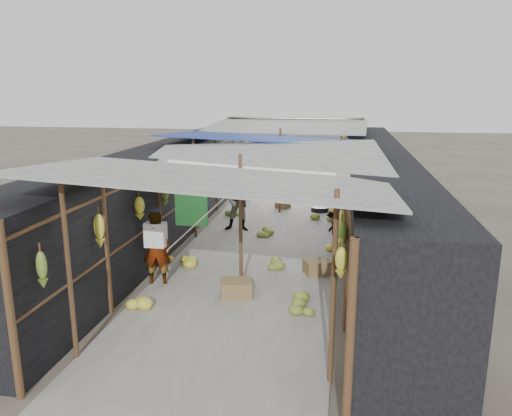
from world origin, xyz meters
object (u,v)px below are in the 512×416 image
Objects in this scene: shopper_blue at (239,200)px; vendor_seated at (333,229)px; black_basin at (320,209)px; vendor_elderly at (156,248)px; crate_near at (236,289)px.

vendor_seated is (2.52, -1.03, -0.40)m from shopper_blue.
vendor_elderly reaches higher than black_basin.
black_basin is 0.60× the size of vendor_seated.
shopper_blue is at bearing -129.32° from black_basin.
vendor_seated reaches higher than black_basin.
vendor_elderly is (-1.67, 0.38, 0.58)m from crate_near.
shopper_blue reaches higher than vendor_elderly.
black_basin is 3.58m from vendor_seated.
vendor_seated is at bearing 48.09° from crate_near.
vendor_seated is at bearing -149.77° from vendor_elderly.
black_basin is at bearing 47.39° from shopper_blue.
crate_near reaches higher than black_basin.
crate_near is 0.33× the size of shopper_blue.
shopper_blue is 2.75m from vendor_seated.
vendor_elderly is at bearing 152.22° from crate_near.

